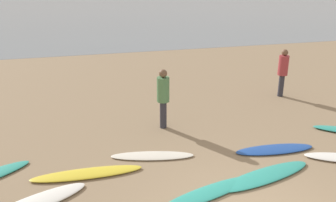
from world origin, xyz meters
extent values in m
cube|color=#8C7559|center=(0.00, 10.00, -0.10)|extent=(120.00, 120.00, 0.20)
ellipsoid|color=yellow|center=(-2.98, 2.60, 0.04)|extent=(2.58, 0.53, 0.08)
ellipsoid|color=silver|center=(-1.33, 3.07, 0.03)|extent=(2.16, 0.90, 0.06)
ellipsoid|color=teal|center=(-0.51, 1.19, 0.04)|extent=(2.43, 1.17, 0.08)
ellipsoid|color=teal|center=(1.00, 1.51, 0.04)|extent=(2.65, 1.21, 0.08)
ellipsoid|color=#1E479E|center=(1.86, 2.62, 0.04)|extent=(2.16, 0.67, 0.07)
cylinder|color=#2D2D38|center=(4.15, 6.37, 0.41)|extent=(0.19, 0.19, 0.81)
cylinder|color=#9E3338|center=(4.15, 6.37, 1.16)|extent=(0.35, 0.35, 0.71)
sphere|color=brown|center=(4.15, 6.37, 1.63)|extent=(0.23, 0.23, 0.23)
cylinder|color=#2D2D38|center=(-0.65, 4.74, 0.42)|extent=(0.20, 0.20, 0.84)
cylinder|color=#4C7A4C|center=(-0.65, 4.74, 1.20)|extent=(0.36, 0.36, 0.73)
sphere|color=brown|center=(-0.65, 4.74, 1.68)|extent=(0.24, 0.24, 0.24)
camera|label=1|loc=(-2.96, -5.15, 4.71)|focal=39.91mm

